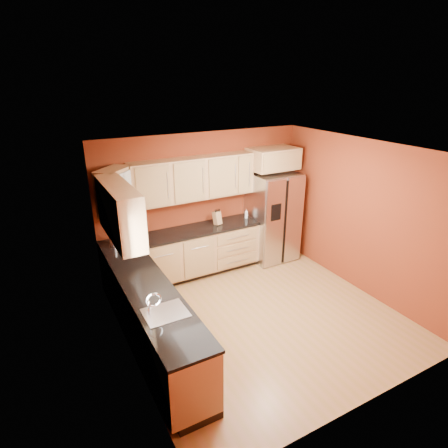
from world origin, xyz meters
The scene contains 23 objects.
floor centered at (0.00, 0.00, 0.00)m, with size 4.00×4.00×0.00m, color #A17B3E.
ceiling centered at (0.00, 0.00, 2.60)m, with size 4.00×4.00×0.00m, color silver.
wall_back centered at (0.00, 2.00, 1.30)m, with size 4.00×0.04×2.60m, color maroon.
wall_front centered at (0.00, -2.00, 1.30)m, with size 4.00×0.04×2.60m, color maroon.
wall_left centered at (-2.00, 0.00, 1.30)m, with size 0.04×4.00×2.60m, color maroon.
wall_right centered at (2.00, 0.00, 1.30)m, with size 0.04×4.00×2.60m, color maroon.
base_cabinets_back centered at (-0.55, 1.70, 0.44)m, with size 2.90×0.60×0.88m, color tan.
base_cabinets_left centered at (-1.70, 0.00, 0.44)m, with size 0.60×2.80×0.88m, color tan.
countertop_back centered at (-0.55, 1.69, 0.90)m, with size 2.90×0.62×0.04m, color black.
countertop_left centered at (-1.69, 0.00, 0.90)m, with size 0.62×2.80×0.04m, color black.
upper_cabinets_back centered at (-0.25, 1.83, 1.83)m, with size 2.30×0.33×0.75m, color tan.
upper_cabinets_left centered at (-1.83, 0.72, 1.83)m, with size 0.33×1.35×0.75m, color tan.
corner_upper_cabinet centered at (-1.67, 1.67, 1.83)m, with size 0.62×0.33×0.75m, color tan.
over_fridge_cabinet centered at (1.35, 1.70, 2.05)m, with size 0.92×0.60×0.40m, color tan.
refrigerator centered at (1.35, 1.62, 0.89)m, with size 0.90×0.75×1.78m, color #B8B7BD.
window centered at (-1.98, -0.50, 1.55)m, with size 0.03×0.90×1.00m, color white.
sink_faucet centered at (-1.69, -0.50, 1.07)m, with size 0.50×0.42×0.30m, color white, non-canonical shape.
canister_left centered at (-1.69, 1.74, 1.03)m, with size 0.14×0.14×0.22m, color #B8B7BD.
canister_right centered at (-1.80, 1.64, 1.01)m, with size 0.11×0.11×0.17m, color #B8B7BD.
wine_bottle_a centered at (-1.75, 1.73, 1.06)m, with size 0.06×0.06×0.29m, color black, non-canonical shape.
wine_bottle_b centered at (-1.26, 1.62, 1.07)m, with size 0.07×0.07×0.30m, color black, non-canonical shape.
knife_block centered at (0.15, 1.72, 1.04)m, with size 0.12×0.11×0.25m, color tan.
soap_dispenser centered at (0.80, 1.73, 1.01)m, with size 0.06×0.06×0.17m, color white.
Camera 1 is at (-2.85, -4.08, 3.53)m, focal length 30.00 mm.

